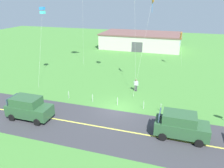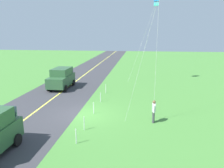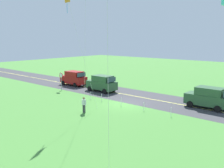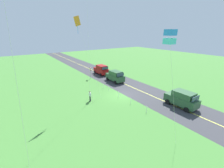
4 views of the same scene
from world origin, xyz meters
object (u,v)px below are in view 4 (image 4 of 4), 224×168
object	(u,v)px
car_parked_east_near	(101,70)
stop_sign	(90,71)
kite_blue_mid	(78,23)
car_suv_foreground	(115,76)
car_parked_west_near	(182,99)
person_adult_near	(90,96)
kite_yellow_high	(170,37)

from	to	relation	value
car_parked_east_near	stop_sign	bearing A→B (deg)	114.23
car_parked_east_near	kite_blue_mid	xyz separation A→B (m)	(-10.70, 9.63, 9.82)
car_suv_foreground	kite_blue_mid	bearing A→B (deg)	114.82
car_parked_west_near	person_adult_near	distance (m)	13.04
car_parked_west_near	stop_sign	xyz separation A→B (m)	(18.99, 4.48, 0.65)
car_suv_foreground	kite_blue_mid	distance (m)	14.09
car_parked_east_near	kite_yellow_high	bearing A→B (deg)	158.81
person_adult_near	kite_yellow_high	distance (m)	15.65
kite_yellow_high	car_suv_foreground	bearing A→B (deg)	-26.47
kite_blue_mid	car_parked_west_near	bearing A→B (deg)	-134.01
car_parked_west_near	kite_yellow_high	bearing A→B (deg)	112.58
kite_blue_mid	stop_sign	bearing A→B (deg)	-33.08
car_parked_east_near	kite_yellow_high	xyz separation A→B (m)	(-25.02, 9.70, 8.42)
person_adult_near	kite_blue_mid	world-z (taller)	kite_blue_mid
car_parked_west_near	person_adult_near	xyz separation A→B (m)	(8.66, 9.75, -0.29)
kite_blue_mid	kite_yellow_high	size ratio (longest dim) A/B	1.19
car_parked_east_near	car_suv_foreground	bearing A→B (deg)	175.96
kite_blue_mid	kite_yellow_high	bearing A→B (deg)	179.74
car_parked_east_near	stop_sign	size ratio (longest dim) A/B	1.72
person_adult_near	car_parked_east_near	bearing A→B (deg)	-163.57
car_parked_east_near	kite_yellow_high	size ratio (longest dim) A/B	0.44
car_parked_west_near	car_parked_east_near	size ratio (longest dim) A/B	1.00
kite_blue_mid	kite_yellow_high	xyz separation A→B (m)	(-14.32, 0.06, -1.39)
kite_blue_mid	car_parked_east_near	bearing A→B (deg)	-41.99
stop_sign	person_adult_near	xyz separation A→B (m)	(-10.33, 5.27, -0.94)
car_suv_foreground	car_parked_east_near	size ratio (longest dim) A/B	1.00
car_parked_east_near	person_adult_near	size ratio (longest dim) A/B	2.75
car_parked_east_near	stop_sign	distance (m)	4.18
car_parked_east_near	person_adult_near	bearing A→B (deg)	143.08
car_suv_foreground	car_parked_west_near	world-z (taller)	same
car_parked_west_near	kite_blue_mid	world-z (taller)	kite_blue_mid
kite_yellow_high	kite_blue_mid	bearing A→B (deg)	-0.26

